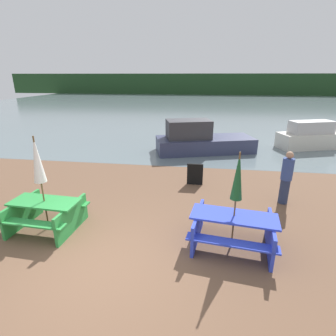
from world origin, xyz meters
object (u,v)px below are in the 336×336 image
umbrella_white (37,160)px  signboard (195,174)px  boat (200,140)px  picnic_table_blue (233,227)px  umbrella_darkgreen (238,177)px  picnic_table_green (46,212)px  boat_second (322,137)px  person (286,178)px

umbrella_white → signboard: bearing=43.7°
umbrella_white → boat: (3.57, 7.60, -1.21)m
picnic_table_blue → signboard: 3.56m
signboard → umbrella_white: bearing=-136.3°
umbrella_darkgreen → boat: umbrella_darkgreen is taller
picnic_table_blue → umbrella_darkgreen: bearing=180.0°
umbrella_white → umbrella_darkgreen: (4.49, -0.07, -0.14)m
picnic_table_green → umbrella_darkgreen: umbrella_darkgreen is taller
picnic_table_green → umbrella_white: size_ratio=0.73×
signboard → umbrella_darkgreen: bearing=-73.9°
umbrella_white → boat: 8.48m
boat → boat_second: (6.33, 1.77, -0.04)m
umbrella_darkgreen → boat: 7.80m
boat → boat_second: boat is taller
picnic_table_green → boat: boat is taller
umbrella_white → person: (6.19, 2.30, -0.98)m
picnic_table_blue → person: 2.94m
umbrella_darkgreen → boat_second: (5.41, 9.44, -1.11)m
picnic_table_green → signboard: bearing=43.7°
umbrella_white → person: bearing=20.3°
boat → boat_second: size_ratio=0.99×
umbrella_white → umbrella_darkgreen: 4.49m
picnic_table_green → boat: 8.40m
umbrella_white → picnic_table_blue: bearing=-0.9°
signboard → picnic_table_blue: bearing=-73.9°
picnic_table_blue → umbrella_darkgreen: (-0.00, 0.00, 1.19)m
umbrella_white → signboard: 5.04m
picnic_table_blue → person: size_ratio=1.26×
boat_second → person: (-3.71, -7.07, 0.27)m
signboard → boat: bearing=89.1°
picnic_table_blue → umbrella_darkgreen: size_ratio=0.92×
boat_second → person: size_ratio=3.20×
picnic_table_blue → umbrella_white: 4.68m
boat_second → umbrella_white: bearing=-155.0°
umbrella_white → boat: size_ratio=0.46×
boat → person: size_ratio=3.17×
picnic_table_blue → umbrella_white: size_ratio=0.86×
picnic_table_green → person: person is taller
umbrella_darkgreen → person: bearing=54.3°
picnic_table_green → person: bearing=20.3°
umbrella_white → boat_second: umbrella_white is taller
umbrella_darkgreen → boat: size_ratio=0.43×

